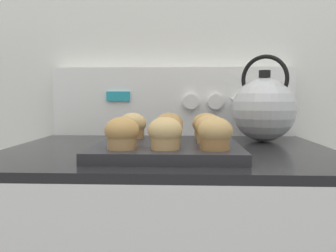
% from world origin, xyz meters
% --- Properties ---
extents(wall_back, '(8.00, 0.05, 2.40)m').
position_xyz_m(wall_back, '(0.00, 0.67, 1.20)').
color(wall_back, silver).
rests_on(wall_back, ground_plane).
extents(control_panel, '(0.77, 0.07, 0.22)m').
position_xyz_m(control_panel, '(0.00, 0.61, 1.02)').
color(control_panel, white).
rests_on(control_panel, stove_range).
extents(muffin_pan, '(0.31, 0.31, 0.02)m').
position_xyz_m(muffin_pan, '(0.00, 0.24, 0.92)').
color(muffin_pan, '#28282D').
rests_on(muffin_pan, stove_range).
extents(muffin_r0_c0, '(0.07, 0.07, 0.06)m').
position_xyz_m(muffin_r0_c0, '(-0.08, 0.14, 0.96)').
color(muffin_r0_c0, '#A37A4C').
rests_on(muffin_r0_c0, muffin_pan).
extents(muffin_r0_c1, '(0.07, 0.07, 0.06)m').
position_xyz_m(muffin_r0_c1, '(0.00, 0.14, 0.96)').
color(muffin_r0_c1, tan).
rests_on(muffin_r0_c1, muffin_pan).
extents(muffin_r0_c2, '(0.07, 0.07, 0.06)m').
position_xyz_m(muffin_r0_c2, '(0.10, 0.14, 0.96)').
color(muffin_r0_c2, olive).
rests_on(muffin_r0_c2, muffin_pan).
extents(muffin_r1_c1, '(0.07, 0.07, 0.06)m').
position_xyz_m(muffin_r1_c1, '(0.00, 0.23, 0.96)').
color(muffin_r1_c1, tan).
rests_on(muffin_r1_c1, muffin_pan).
extents(muffin_r1_c2, '(0.07, 0.07, 0.06)m').
position_xyz_m(muffin_r1_c2, '(0.09, 0.23, 0.96)').
color(muffin_r1_c2, tan).
rests_on(muffin_r1_c2, muffin_pan).
extents(muffin_r2_c0, '(0.07, 0.07, 0.06)m').
position_xyz_m(muffin_r2_c0, '(-0.09, 0.32, 0.96)').
color(muffin_r2_c0, '#A37A4C').
rests_on(muffin_r2_c0, muffin_pan).
extents(muffin_r2_c1, '(0.07, 0.07, 0.06)m').
position_xyz_m(muffin_r2_c1, '(0.00, 0.33, 0.96)').
color(muffin_r2_c1, tan).
rests_on(muffin_r2_c1, muffin_pan).
extents(muffin_r2_c2, '(0.07, 0.07, 0.06)m').
position_xyz_m(muffin_r2_c2, '(0.09, 0.32, 0.96)').
color(muffin_r2_c2, '#A37A4C').
rests_on(muffin_r2_c2, muffin_pan).
extents(tea_kettle, '(0.20, 0.18, 0.24)m').
position_xyz_m(tea_kettle, '(0.26, 0.46, 1.00)').
color(tea_kettle, silver).
rests_on(tea_kettle, stove_range).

